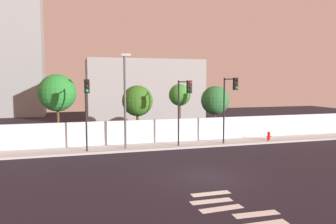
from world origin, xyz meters
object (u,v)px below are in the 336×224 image
(fire_hydrant, at_px, (269,136))
(roadside_tree_leftmost, at_px, (57,93))
(street_lamp_curbside, at_px, (125,93))
(traffic_light_center, at_px, (86,100))
(roadside_tree_midright, at_px, (180,96))
(traffic_light_left, at_px, (184,99))
(roadside_tree_rightmost, at_px, (215,100))
(traffic_light_right, at_px, (230,96))
(roadside_tree_midleft, at_px, (137,101))

(fire_hydrant, xyz_separation_m, roadside_tree_leftmost, (-16.38, 3.07, 3.53))
(street_lamp_curbside, bearing_deg, traffic_light_center, -170.78)
(traffic_light_center, bearing_deg, fire_hydrant, 2.44)
(traffic_light_center, relative_size, roadside_tree_leftmost, 0.90)
(fire_hydrant, distance_m, roadside_tree_midright, 8.00)
(fire_hydrant, bearing_deg, traffic_light_left, -173.80)
(traffic_light_left, height_order, roadside_tree_midright, traffic_light_left)
(traffic_light_center, bearing_deg, roadside_tree_leftmost, 118.27)
(traffic_light_left, xyz_separation_m, roadside_tree_leftmost, (-8.78, 3.89, 0.37))
(fire_hydrant, bearing_deg, roadside_tree_rightmost, 137.97)
(traffic_light_right, distance_m, street_lamp_curbside, 7.84)
(fire_hydrant, relative_size, roadside_tree_leftmost, 0.13)
(fire_hydrant, relative_size, roadside_tree_midleft, 0.16)
(traffic_light_center, height_order, street_lamp_curbside, street_lamp_curbside)
(fire_hydrant, bearing_deg, street_lamp_curbside, -179.11)
(traffic_light_left, bearing_deg, traffic_light_center, 178.21)
(roadside_tree_rightmost, bearing_deg, traffic_light_right, -97.97)
(traffic_light_center, height_order, roadside_tree_midleft, traffic_light_center)
(roadside_tree_midleft, bearing_deg, traffic_light_right, -31.06)
(traffic_light_right, bearing_deg, fire_hydrant, 10.56)
(traffic_light_left, xyz_separation_m, roadside_tree_rightmost, (4.20, 3.89, -0.40))
(street_lamp_curbside, distance_m, fire_hydrant, 12.28)
(traffic_light_right, bearing_deg, street_lamp_curbside, 175.97)
(street_lamp_curbside, relative_size, roadside_tree_rightmost, 1.46)
(roadside_tree_rightmost, bearing_deg, roadside_tree_leftmost, 180.00)
(street_lamp_curbside, xyz_separation_m, roadside_tree_midright, (5.10, 3.25, -0.36))
(roadside_tree_rightmost, bearing_deg, roadside_tree_midright, 180.00)
(roadside_tree_leftmost, bearing_deg, traffic_light_left, -23.92)
(traffic_light_center, height_order, roadside_tree_leftmost, roadside_tree_leftmost)
(traffic_light_left, xyz_separation_m, street_lamp_curbside, (-4.15, 0.64, 0.42))
(street_lamp_curbside, bearing_deg, roadside_tree_leftmost, 144.93)
(roadside_tree_rightmost, bearing_deg, traffic_light_center, -161.49)
(traffic_light_right, xyz_separation_m, fire_hydrant, (3.94, 0.73, -3.29))
(roadside_tree_rightmost, bearing_deg, street_lamp_curbside, -158.71)
(street_lamp_curbside, bearing_deg, roadside_tree_midleft, 65.24)
(roadside_tree_midright, bearing_deg, traffic_light_center, -154.60)
(fire_hydrant, height_order, roadside_tree_midleft, roadside_tree_midleft)
(traffic_light_left, bearing_deg, roadside_tree_midleft, 124.21)
(fire_hydrant, distance_m, roadside_tree_rightmost, 5.35)
(street_lamp_curbside, relative_size, roadside_tree_leftmost, 1.21)
(roadside_tree_midright, bearing_deg, roadside_tree_rightmost, 0.00)
(traffic_light_center, bearing_deg, traffic_light_left, -1.79)
(roadside_tree_midright, height_order, roadside_tree_rightmost, roadside_tree_midright)
(traffic_light_center, xyz_separation_m, traffic_light_right, (10.46, -0.12, 0.11))
(roadside_tree_midright, bearing_deg, traffic_light_left, -103.78)
(street_lamp_curbside, distance_m, roadside_tree_leftmost, 5.66)
(traffic_light_right, height_order, roadside_tree_rightmost, traffic_light_right)
(traffic_light_left, bearing_deg, street_lamp_curbside, 171.19)
(traffic_light_center, height_order, fire_hydrant, traffic_light_center)
(fire_hydrant, xyz_separation_m, roadside_tree_rightmost, (-3.40, 3.07, 2.76))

